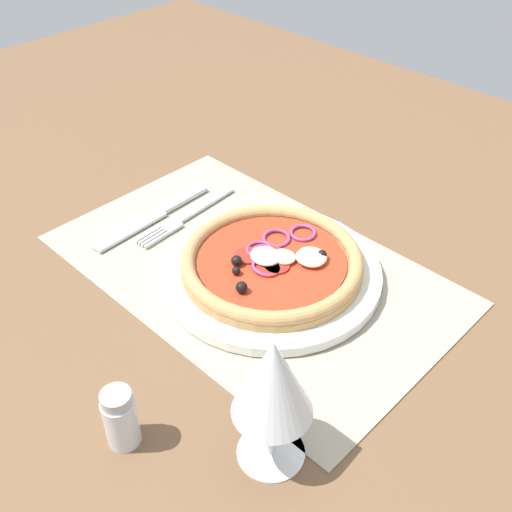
{
  "coord_description": "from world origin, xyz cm",
  "views": [
    {
      "loc": [
        -42.07,
        42.16,
        50.0
      ],
      "look_at": [
        -0.93,
        0.0,
        2.7
      ],
      "focal_mm": 42.89,
      "sensor_mm": 36.0,
      "label": 1
    }
  ],
  "objects_px": {
    "plate": "(272,272)",
    "pizza": "(272,261)",
    "pepper_shaker": "(120,418)",
    "wine_glass": "(273,383)",
    "knife": "(152,217)",
    "fork": "(184,218)"
  },
  "relations": [
    {
      "from": "pepper_shaker",
      "to": "wine_glass",
      "type": "bearing_deg",
      "value": -141.71
    },
    {
      "from": "knife",
      "to": "wine_glass",
      "type": "bearing_deg",
      "value": 65.02
    },
    {
      "from": "wine_glass",
      "to": "pizza",
      "type": "bearing_deg",
      "value": -47.15
    },
    {
      "from": "knife",
      "to": "pepper_shaker",
      "type": "bearing_deg",
      "value": 45.21
    },
    {
      "from": "fork",
      "to": "wine_glass",
      "type": "xyz_separation_m",
      "value": [
        -0.34,
        0.18,
        0.09
      ]
    },
    {
      "from": "plate",
      "to": "knife",
      "type": "xyz_separation_m",
      "value": [
        0.2,
        0.03,
        -0.0
      ]
    },
    {
      "from": "pizza",
      "to": "wine_glass",
      "type": "height_order",
      "value": "wine_glass"
    },
    {
      "from": "pizza",
      "to": "fork",
      "type": "bearing_deg",
      "value": -0.62
    },
    {
      "from": "wine_glass",
      "to": "fork",
      "type": "bearing_deg",
      "value": -28.37
    },
    {
      "from": "plate",
      "to": "wine_glass",
      "type": "height_order",
      "value": "wine_glass"
    },
    {
      "from": "pizza",
      "to": "pepper_shaker",
      "type": "height_order",
      "value": "pepper_shaker"
    },
    {
      "from": "plate",
      "to": "fork",
      "type": "distance_m",
      "value": 0.17
    },
    {
      "from": "pizza",
      "to": "plate",
      "type": "bearing_deg",
      "value": 57.11
    },
    {
      "from": "pizza",
      "to": "knife",
      "type": "xyz_separation_m",
      "value": [
        0.21,
        0.03,
        -0.02
      ]
    },
    {
      "from": "plate",
      "to": "pepper_shaker",
      "type": "height_order",
      "value": "pepper_shaker"
    },
    {
      "from": "knife",
      "to": "wine_glass",
      "type": "distance_m",
      "value": 0.42
    },
    {
      "from": "pizza",
      "to": "knife",
      "type": "bearing_deg",
      "value": 7.45
    },
    {
      "from": "plate",
      "to": "pizza",
      "type": "height_order",
      "value": "pizza"
    },
    {
      "from": "wine_glass",
      "to": "knife",
      "type": "bearing_deg",
      "value": -22.55
    },
    {
      "from": "pizza",
      "to": "pepper_shaker",
      "type": "distance_m",
      "value": 0.28
    },
    {
      "from": "plate",
      "to": "wine_glass",
      "type": "xyz_separation_m",
      "value": [
        -0.17,
        0.18,
        0.09
      ]
    },
    {
      "from": "pizza",
      "to": "pepper_shaker",
      "type": "bearing_deg",
      "value": 102.55
    }
  ]
}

